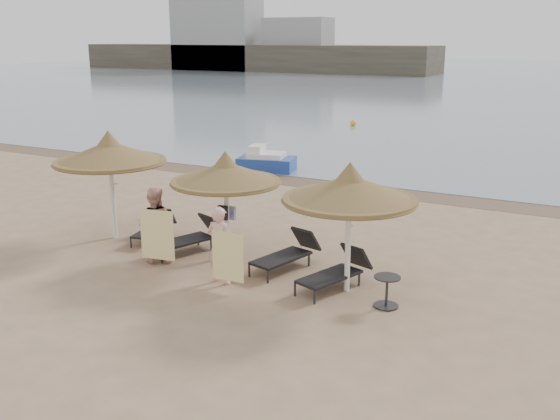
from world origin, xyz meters
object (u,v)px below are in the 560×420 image
at_px(lounger_near_right, 289,252).
at_px(pedal_boat, 266,162).
at_px(person_left, 154,219).
at_px(lounger_far_left, 156,227).
at_px(lounger_far_right, 338,271).
at_px(palapa_left, 109,153).
at_px(person_right, 220,239).
at_px(palapa_center, 226,173).
at_px(side_table, 387,293).
at_px(lounger_near_left, 191,237).
at_px(palapa_right, 350,189).

height_order(lounger_near_right, pedal_boat, pedal_boat).
bearing_deg(person_left, lounger_far_left, -78.17).
bearing_deg(lounger_near_right, lounger_far_right, -6.57).
distance_m(palapa_left, pedal_boat, 9.58).
xyz_separation_m(person_right, pedal_boat, (-4.88, 10.71, -0.61)).
relative_size(lounger_near_right, lounger_far_right, 1.01).
xyz_separation_m(palapa_center, lounger_far_right, (3.09, -0.50, -1.70)).
xyz_separation_m(palapa_left, person_right, (4.22, -1.34, -1.29)).
distance_m(palapa_left, side_table, 8.09).
relative_size(palapa_center, lounger_far_right, 1.36).
bearing_deg(pedal_boat, palapa_center, -79.64).
bearing_deg(person_right, palapa_center, -63.34).
bearing_deg(lounger_near_right, person_right, -106.74).
bearing_deg(lounger_near_left, palapa_right, 13.41).
height_order(side_table, person_right, person_right).
relative_size(palapa_right, person_right, 1.40).
xyz_separation_m(person_left, pedal_boat, (-2.79, 10.31, -0.67)).
relative_size(palapa_left, lounger_near_left, 1.46).
distance_m(palapa_left, palapa_right, 6.81).
bearing_deg(person_left, pedal_boat, -102.28).
bearing_deg(person_right, lounger_far_left, -29.97).
bearing_deg(person_right, lounger_near_left, -38.99).
height_order(lounger_far_right, pedal_boat, pedal_boat).
relative_size(palapa_right, pedal_boat, 1.14).
relative_size(lounger_far_left, pedal_boat, 0.69).
distance_m(lounger_far_left, person_right, 3.74).
xyz_separation_m(palapa_center, lounger_near_left, (-1.03, -0.06, -1.69)).
bearing_deg(palapa_right, lounger_far_left, 171.13).
bearing_deg(lounger_far_right, pedal_boat, 144.96).
distance_m(palapa_center, lounger_near_right, 2.36).
bearing_deg(person_right, lounger_near_right, -121.51).
relative_size(palapa_left, person_right, 1.46).
height_order(lounger_far_right, side_table, lounger_far_right).
distance_m(side_table, pedal_boat, 13.27).
xyz_separation_m(lounger_far_left, lounger_near_right, (4.10, -0.29, 0.05)).
xyz_separation_m(palapa_center, person_left, (-1.32, -1.05, -1.02)).
relative_size(side_table, person_left, 0.30).
bearing_deg(lounger_far_right, lounger_far_left, -169.96).
bearing_deg(palapa_center, lounger_far_left, 172.38).
relative_size(lounger_near_left, lounger_near_right, 1.01).
distance_m(palapa_left, lounger_far_left, 2.24).
xyz_separation_m(lounger_near_left, lounger_far_right, (4.11, -0.44, -0.01)).
distance_m(palapa_center, lounger_near_left, 1.98).
height_order(lounger_near_right, lounger_far_right, lounger_near_right).
xyz_separation_m(lounger_near_left, lounger_near_right, (2.67, 0.10, -0.00)).
height_order(person_right, pedal_boat, person_right).
bearing_deg(palapa_center, lounger_far_right, -9.15).
bearing_deg(lounger_far_left, pedal_boat, 89.42).
bearing_deg(lounger_near_right, palapa_center, -164.81).
bearing_deg(person_left, person_right, 141.67).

